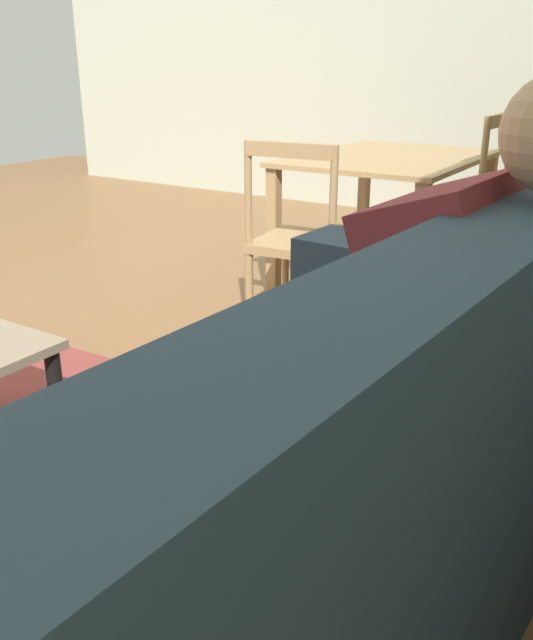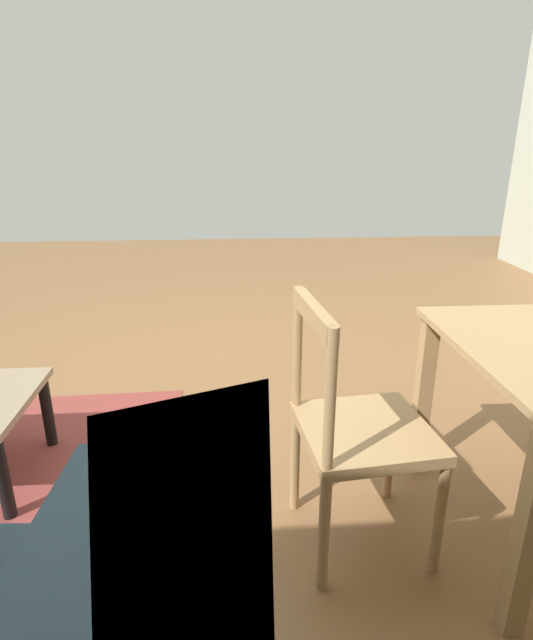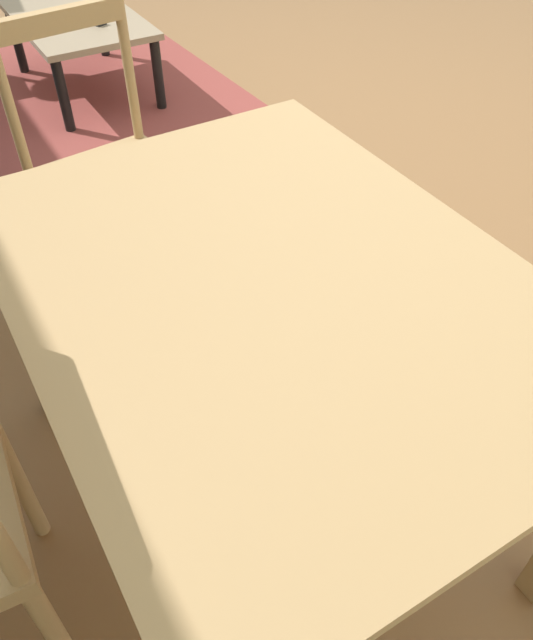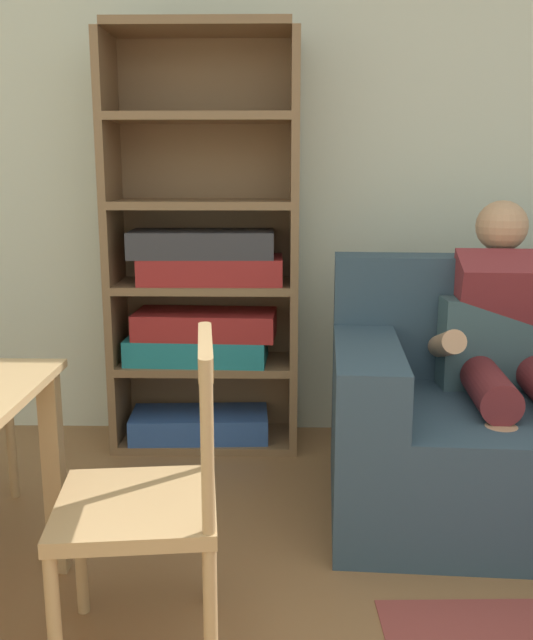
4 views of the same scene
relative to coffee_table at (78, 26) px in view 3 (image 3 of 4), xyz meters
name	(u,v)px [view 3 (image 3 of 4)]	position (x,y,z in m)	size (l,w,h in m)	color
ground_plane	(322,126)	(-1.01, -0.84, -0.33)	(9.00, 9.00, 0.00)	brown
coffee_table	(78,26)	(0.00, 0.00, 0.00)	(0.90, 0.56, 0.38)	gray
tv_remote	(91,19)	(-0.12, -0.04, 0.06)	(0.05, 0.17, 0.02)	black
dining_table	(267,318)	(-2.60, 0.43, 0.28)	(1.20, 0.88, 0.71)	tan
dining_chair_facing_couch	(110,179)	(-1.67, 0.43, 0.11)	(0.46, 0.46, 0.89)	tan
area_rug	(90,88)	(0.00, 0.00, -0.32)	(2.00, 1.40, 0.01)	brown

